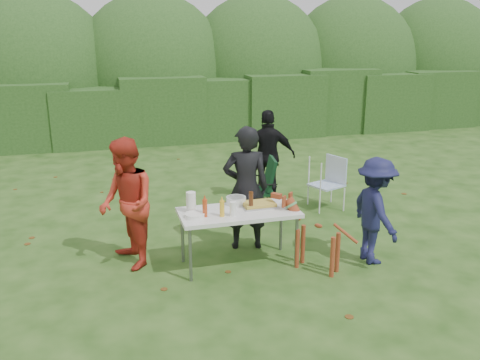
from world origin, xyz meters
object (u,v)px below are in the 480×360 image
object	(u,v)px
person_black_puffy	(268,156)
dog	(318,236)
person_cook	(246,188)
mustard_bottle	(222,209)
lawn_chair	(326,183)
beer_bottle	(251,201)
folding_table	(239,215)
paper_towel_roll	(191,202)
ketchup_bottle	(205,208)
person_red_jacket	(127,204)
child	(375,211)
camping_chair	(256,187)

from	to	relation	value
person_black_puffy	dog	xyz separation A→B (m)	(-0.28, -2.75, -0.36)
person_cook	mustard_bottle	xyz separation A→B (m)	(-0.49, -0.65, -0.02)
lawn_chair	beer_bottle	bearing A→B (deg)	21.75
person_cook	folding_table	bearing A→B (deg)	74.69
dog	paper_towel_roll	world-z (taller)	paper_towel_roll
ketchup_bottle	beer_bottle	world-z (taller)	beer_bottle
person_red_jacket	lawn_chair	bearing A→B (deg)	97.56
beer_bottle	paper_towel_roll	distance (m)	0.75
person_red_jacket	dog	distance (m)	2.43
person_black_puffy	ketchup_bottle	distance (m)	2.93
dog	paper_towel_roll	size ratio (longest dim) A/B	3.66
folding_table	beer_bottle	xyz separation A→B (m)	(0.16, -0.01, 0.17)
person_cook	child	size ratio (longest dim) A/B	1.23
lawn_chair	mustard_bottle	size ratio (longest dim) A/B	4.41
person_cook	person_red_jacket	xyz separation A→B (m)	(-1.60, -0.14, -0.03)
person_red_jacket	dog	xyz separation A→B (m)	(2.27, -0.78, -0.38)
beer_bottle	camping_chair	bearing A→B (deg)	70.26
folding_table	person_cook	xyz separation A→B (m)	(0.25, 0.52, 0.17)
paper_towel_roll	ketchup_bottle	bearing A→B (deg)	-57.17
person_cook	dog	size ratio (longest dim) A/B	1.81
mustard_bottle	ketchup_bottle	size ratio (longest dim) A/B	0.91
folding_table	paper_towel_roll	distance (m)	0.62
folding_table	person_black_puffy	world-z (taller)	person_black_puffy
beer_bottle	person_red_jacket	bearing A→B (deg)	165.80
folding_table	beer_bottle	distance (m)	0.24
person_red_jacket	child	bearing A→B (deg)	62.35
beer_bottle	person_black_puffy	bearing A→B (deg)	66.23
lawn_chair	person_black_puffy	bearing A→B (deg)	-58.50
person_cook	mustard_bottle	bearing A→B (deg)	62.95
person_cook	ketchup_bottle	xyz separation A→B (m)	(-0.70, -0.60, -0.01)
folding_table	mustard_bottle	size ratio (longest dim) A/B	7.50
folding_table	dog	distance (m)	1.03
person_cook	camping_chair	bearing A→B (deg)	-103.93
ketchup_bottle	paper_towel_roll	bearing A→B (deg)	122.83
child	lawn_chair	xyz separation A→B (m)	(0.30, 2.08, -0.26)
person_cook	person_black_puffy	world-z (taller)	person_cook
folding_table	lawn_chair	world-z (taller)	lawn_chair
person_red_jacket	paper_towel_roll	world-z (taller)	person_red_jacket
folding_table	person_black_puffy	size ratio (longest dim) A/B	0.93
lawn_chair	beer_bottle	distance (m)	2.56
person_cook	person_black_puffy	distance (m)	2.06
folding_table	paper_towel_roll	world-z (taller)	paper_towel_roll
dog	paper_towel_roll	distance (m)	1.64
mustard_bottle	person_cook	bearing A→B (deg)	52.75
person_red_jacket	person_black_puffy	xyz separation A→B (m)	(2.55, 1.97, -0.02)
person_red_jacket	lawn_chair	size ratio (longest dim) A/B	1.89
person_red_jacket	child	distance (m)	3.16
person_red_jacket	person_black_puffy	bearing A→B (deg)	113.74
person_red_jacket	camping_chair	distance (m)	2.48
person_black_puffy	child	xyz separation A→B (m)	(0.52, -2.72, -0.11)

